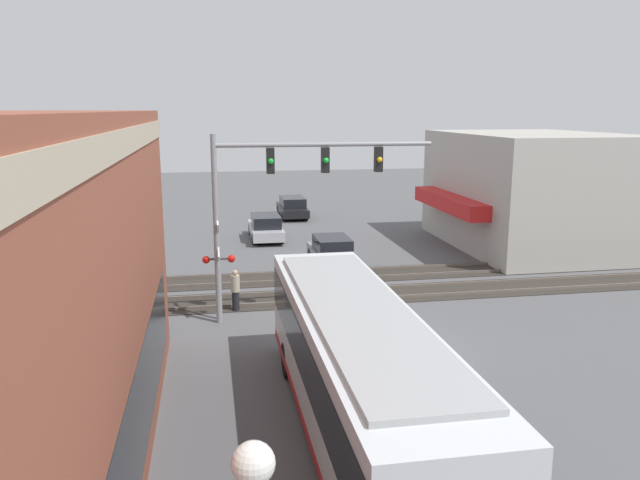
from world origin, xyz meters
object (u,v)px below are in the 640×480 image
(city_bus, at_px, (358,368))
(pedestrian_at_crossing, at_px, (235,290))
(pedestrian_near_bus, at_px, (396,345))
(parked_car_grey, at_px, (332,253))
(parked_car_black, at_px, (292,208))
(crossing_signal, at_px, (219,259))
(parked_car_silver, at_px, (266,228))

(city_bus, relative_size, pedestrian_at_crossing, 7.41)
(city_bus, bearing_deg, pedestrian_near_bus, -30.71)
(city_bus, xyz_separation_m, parked_car_grey, (16.27, -2.60, -1.10))
(parked_car_black, bearing_deg, pedestrian_at_crossing, 166.48)
(city_bus, xyz_separation_m, parked_car_black, (30.78, -2.60, -1.10))
(parked_car_black, bearing_deg, crossing_signal, 165.54)
(city_bus, height_order, pedestrian_near_bus, city_bus)
(city_bus, distance_m, parked_car_silver, 23.37)
(parked_car_black, bearing_deg, parked_car_grey, -180.00)
(city_bus, xyz_separation_m, crossing_signal, (9.20, 2.97, 0.50))
(parked_car_black, height_order, pedestrian_near_bus, pedestrian_near_bus)
(parked_car_grey, distance_m, pedestrian_near_bus, 13.03)
(crossing_signal, relative_size, pedestrian_at_crossing, 2.34)
(parked_car_grey, relative_size, pedestrian_at_crossing, 2.64)
(parked_car_grey, height_order, pedestrian_near_bus, pedestrian_near_bus)
(city_bus, bearing_deg, parked_car_silver, -0.00)
(crossing_signal, height_order, parked_car_grey, crossing_signal)
(parked_car_grey, distance_m, parked_car_black, 14.51)
(pedestrian_at_crossing, bearing_deg, pedestrian_near_bus, -147.89)
(parked_car_grey, distance_m, pedestrian_at_crossing, 7.91)
(parked_car_silver, bearing_deg, parked_car_black, -19.28)
(city_bus, relative_size, parked_car_silver, 2.58)
(city_bus, distance_m, pedestrian_near_bus, 3.89)
(parked_car_black, height_order, pedestrian_at_crossing, pedestrian_at_crossing)
(pedestrian_near_bus, bearing_deg, parked_car_grey, -2.92)
(crossing_signal, bearing_deg, parked_car_silver, -11.84)
(city_bus, bearing_deg, parked_car_black, -4.83)
(crossing_signal, xyz_separation_m, parked_car_black, (21.58, -5.57, -1.61))
(city_bus, distance_m, parked_car_grey, 16.51)
(pedestrian_near_bus, bearing_deg, pedestrian_at_crossing, 32.11)
(city_bus, xyz_separation_m, parked_car_silver, (23.35, -0.00, -1.10))
(parked_car_black, bearing_deg, pedestrian_near_bus, 178.62)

